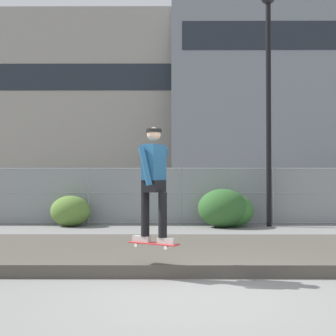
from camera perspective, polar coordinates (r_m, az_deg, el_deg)
name	(u,v)px	position (r m, az deg, el deg)	size (l,w,h in m)	color
ground_plane	(196,298)	(6.05, 3.47, -15.84)	(120.00, 120.00, 0.00)	slate
gravel_berm	(187,252)	(8.92, 2.41, -10.38)	(11.53, 3.74, 0.21)	#4C473F
skateboard	(154,244)	(7.01, -1.78, -9.38)	(0.80, 0.56, 0.07)	#B22D2D
skater	(154,177)	(6.94, -1.77, -1.14)	(0.68, 0.62, 1.75)	#B2ADA8
chain_fence	(180,196)	(14.85, 1.55, -3.47)	(18.01, 0.06, 1.85)	gray
street_lamp	(268,82)	(14.95, 12.39, 10.42)	(0.44, 0.44, 7.35)	black
parked_car_near	(98,195)	(18.14, -8.74, -3.33)	(4.53, 2.21, 1.66)	navy
library_building	(70,111)	(51.65, -12.11, 6.92)	(25.73, 15.11, 17.50)	gray
office_block	(286,82)	(47.94, 14.45, 10.31)	(22.87, 13.11, 22.05)	slate
shrub_left	(70,211)	(14.66, -12.03, -5.25)	(1.24, 1.01, 0.96)	#567A33
shrub_center	(223,208)	(14.15, 6.84, -4.97)	(1.52, 1.25, 1.18)	#2D5B28
shrub_right	(232,210)	(14.32, 7.96, -5.23)	(1.33, 1.09, 1.03)	#336B2D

